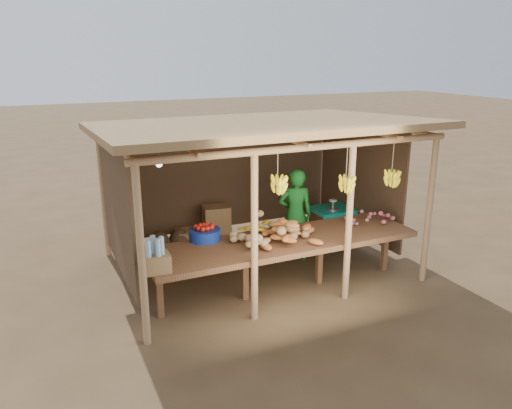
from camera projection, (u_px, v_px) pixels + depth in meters
name	position (u px, v px, depth m)	size (l,w,h in m)	color
ground	(256.00, 266.00, 8.08)	(60.00, 60.00, 0.00)	brown
stall_structure	(259.00, 149.00, 7.56)	(4.70, 3.50, 2.43)	#A98057
counter	(284.00, 243.00, 7.04)	(3.90, 1.05, 0.80)	brown
potato_heap	(269.00, 229.00, 6.89)	(1.13, 0.68, 0.37)	#9F7F52
sweet_potato_heap	(287.00, 229.00, 6.92)	(1.03, 0.62, 0.36)	#BC6B30
onion_heap	(372.00, 212.00, 7.67)	(0.72, 0.43, 0.35)	#BA5A6A
banana_pile	(262.00, 220.00, 7.31)	(0.51, 0.31, 0.34)	yellow
tomato_basin	(205.00, 233.00, 6.99)	(0.44, 0.44, 0.23)	navy
bottle_box	(155.00, 258.00, 5.94)	(0.36, 0.29, 0.44)	olive
vendor	(295.00, 215.00, 8.18)	(0.56, 0.37, 1.55)	#186F24
tarp_crate	(331.00, 224.00, 9.03)	(0.71, 0.62, 0.84)	brown
carton_stack	(208.00, 230.00, 8.78)	(0.99, 0.41, 0.73)	olive
burlap_sacks	(170.00, 242.00, 8.50)	(0.73, 0.38, 0.52)	#4E3724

